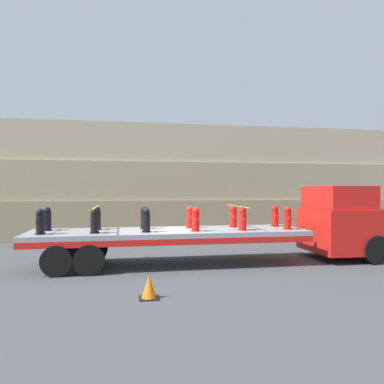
{
  "coord_description": "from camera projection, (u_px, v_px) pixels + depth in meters",
  "views": [
    {
      "loc": [
        -1.59,
        -12.95,
        2.62
      ],
      "look_at": [
        0.81,
        0.0,
        2.54
      ],
      "focal_mm": 35.0,
      "sensor_mm": 36.0,
      "label": 1
    }
  ],
  "objects": [
    {
      "name": "fire_hydrant_red_near_5",
      "position": [
        287.0,
        218.0,
        13.23
      ],
      "size": [
        0.33,
        0.55,
        0.8
      ],
      "color": "red",
      "rests_on": "flatbed_trailer"
    },
    {
      "name": "traffic_cone",
      "position": [
        149.0,
        287.0,
        8.98
      ],
      "size": [
        0.47,
        0.47,
        0.55
      ],
      "color": "black",
      "rests_on": "ground_plane"
    },
    {
      "name": "fire_hydrant_black_near_1",
      "position": [
        95.0,
        221.0,
        12.03
      ],
      "size": [
        0.33,
        0.55,
        0.8
      ],
      "color": "black",
      "rests_on": "flatbed_trailer"
    },
    {
      "name": "fire_hydrant_black_far_2",
      "position": [
        144.0,
        218.0,
        13.42
      ],
      "size": [
        0.33,
        0.55,
        0.8
      ],
      "color": "black",
      "rests_on": "flatbed_trailer"
    },
    {
      "name": "fire_hydrant_red_far_4",
      "position": [
        233.0,
        217.0,
        14.02
      ],
      "size": [
        0.33,
        0.55,
        0.8
      ],
      "color": "red",
      "rests_on": "flatbed_trailer"
    },
    {
      "name": "fire_hydrant_red_near_4",
      "position": [
        243.0,
        219.0,
        12.93
      ],
      "size": [
        0.33,
        0.55,
        0.8
      ],
      "color": "red",
      "rests_on": "flatbed_trailer"
    },
    {
      "name": "rock_cliff",
      "position": [
        152.0,
        182.0,
        21.08
      ],
      "size": [
        60.0,
        3.3,
        6.16
      ],
      "color": "gray",
      "rests_on": "ground_plane"
    },
    {
      "name": "ground_plane",
      "position": [
        169.0,
        265.0,
        13.04
      ],
      "size": [
        120.0,
        120.0,
        0.0
      ],
      "primitive_type": "plane",
      "color": "#3F4244"
    },
    {
      "name": "flatbed_trailer",
      "position": [
        151.0,
        237.0,
        12.91
      ],
      "size": [
        9.48,
        2.62,
        1.22
      ],
      "color": "gray",
      "rests_on": "ground_plane"
    },
    {
      "name": "fire_hydrant_red_far_5",
      "position": [
        275.0,
        216.0,
        14.32
      ],
      "size": [
        0.33,
        0.55,
        0.8
      ],
      "color": "red",
      "rests_on": "flatbed_trailer"
    },
    {
      "name": "cargo_strap_middle",
      "position": [
        238.0,
        206.0,
        13.48
      ],
      "size": [
        0.05,
        2.72,
        0.01
      ],
      "color": "yellow",
      "rests_on": "fire_hydrant_red_near_4"
    },
    {
      "name": "truck_cab",
      "position": [
        345.0,
        222.0,
        14.25
      ],
      "size": [
        2.62,
        2.74,
        2.75
      ],
      "color": "red",
      "rests_on": "ground_plane"
    },
    {
      "name": "fire_hydrant_black_near_2",
      "position": [
        146.0,
        220.0,
        12.33
      ],
      "size": [
        0.33,
        0.55,
        0.8
      ],
      "color": "black",
      "rests_on": "flatbed_trailer"
    },
    {
      "name": "fire_hydrant_red_near_3",
      "position": [
        196.0,
        220.0,
        12.63
      ],
      "size": [
        0.33,
        0.55,
        0.8
      ],
      "color": "red",
      "rests_on": "flatbed_trailer"
    },
    {
      "name": "fire_hydrant_red_far_3",
      "position": [
        190.0,
        217.0,
        13.72
      ],
      "size": [
        0.33,
        0.55,
        0.8
      ],
      "color": "red",
      "rests_on": "flatbed_trailer"
    },
    {
      "name": "fire_hydrant_black_near_0",
      "position": [
        40.0,
        222.0,
        11.73
      ],
      "size": [
        0.33,
        0.55,
        0.8
      ],
      "color": "black",
      "rests_on": "flatbed_trailer"
    },
    {
      "name": "fire_hydrant_black_far_1",
      "position": [
        97.0,
        219.0,
        13.12
      ],
      "size": [
        0.33,
        0.55,
        0.8
      ],
      "color": "black",
      "rests_on": "flatbed_trailer"
    },
    {
      "name": "cargo_strap_rear",
      "position": [
        96.0,
        207.0,
        12.57
      ],
      "size": [
        0.05,
        2.72,
        0.01
      ],
      "color": "yellow",
      "rests_on": "fire_hydrant_black_near_1"
    },
    {
      "name": "fire_hydrant_black_far_0",
      "position": [
        47.0,
        219.0,
        12.82
      ],
      "size": [
        0.33,
        0.55,
        0.8
      ],
      "color": "black",
      "rests_on": "flatbed_trailer"
    }
  ]
}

